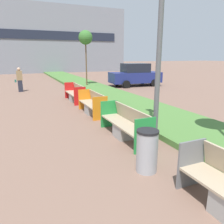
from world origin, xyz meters
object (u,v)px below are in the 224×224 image
(street_lamp_post, at_px, (162,1))
(sapling_tree_far, at_px, (86,38))
(pedestrian_walking, at_px, (20,80))
(bench_orange_frame, at_px, (93,106))
(litter_bin, at_px, (147,151))
(bench_green_frame, at_px, (125,126))
(parked_car_distant, at_px, (135,75))
(bench_red_frame, at_px, (75,95))

(street_lamp_post, xyz_separation_m, sapling_tree_far, (1.67, 11.98, -0.02))
(pedestrian_walking, bearing_deg, sapling_tree_far, 4.27)
(bench_orange_frame, xyz_separation_m, litter_bin, (-0.50, -5.11, 0.11))
(bench_green_frame, bearing_deg, pedestrian_walking, 103.98)
(bench_green_frame, relative_size, bench_orange_frame, 1.16)
(pedestrian_walking, distance_m, parked_car_distant, 8.92)
(bench_orange_frame, relative_size, parked_car_distant, 0.48)
(bench_orange_frame, relative_size, litter_bin, 2.20)
(bench_orange_frame, distance_m, pedestrian_walking, 8.28)
(bench_orange_frame, height_order, pedestrian_walking, pedestrian_walking)
(bench_green_frame, distance_m, sapling_tree_far, 12.00)
(bench_orange_frame, xyz_separation_m, sapling_tree_far, (2.28, 8.18, 3.41))
(bench_red_frame, relative_size, pedestrian_walking, 1.33)
(litter_bin, distance_m, pedestrian_walking, 13.11)
(bench_orange_frame, xyz_separation_m, bench_red_frame, (0.00, 3.00, 0.00))
(street_lamp_post, xyz_separation_m, pedestrian_walking, (-3.32, 11.61, -2.94))
(bench_green_frame, distance_m, pedestrian_walking, 11.25)
(bench_red_frame, bearing_deg, sapling_tree_far, 66.26)
(bench_red_frame, bearing_deg, bench_orange_frame, -90.04)
(sapling_tree_far, relative_size, pedestrian_walking, 2.59)
(sapling_tree_far, bearing_deg, street_lamp_post, -97.92)
(bench_green_frame, height_order, sapling_tree_far, sapling_tree_far)
(bench_green_frame, relative_size, pedestrian_walking, 1.43)
(street_lamp_post, height_order, parked_car_distant, street_lamp_post)
(sapling_tree_far, relative_size, parked_car_distant, 1.01)
(bench_green_frame, height_order, bench_orange_frame, same)
(sapling_tree_far, bearing_deg, parked_car_distant, -13.49)
(bench_orange_frame, distance_m, street_lamp_post, 5.16)
(bench_orange_frame, distance_m, sapling_tree_far, 9.15)
(sapling_tree_far, distance_m, pedestrian_walking, 5.79)
(litter_bin, bearing_deg, bench_red_frame, 86.47)
(bench_orange_frame, distance_m, bench_red_frame, 3.00)
(parked_car_distant, bearing_deg, litter_bin, -113.30)
(pedestrian_walking, bearing_deg, parked_car_distant, -3.64)
(bench_orange_frame, height_order, bench_red_frame, same)
(bench_green_frame, height_order, parked_car_distant, parked_car_distant)
(litter_bin, relative_size, parked_car_distant, 0.22)
(bench_red_frame, relative_size, parked_car_distant, 0.52)
(bench_green_frame, xyz_separation_m, parked_car_distant, (6.19, 10.34, 0.54))
(bench_orange_frame, relative_size, bench_red_frame, 0.93)
(litter_bin, xyz_separation_m, sapling_tree_far, (2.78, 13.29, 3.30))
(litter_bin, bearing_deg, bench_green_frame, 75.98)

